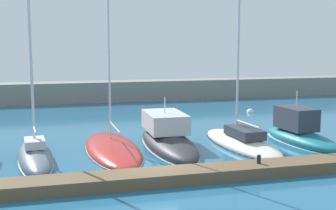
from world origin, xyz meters
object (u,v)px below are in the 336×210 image
at_px(sailboat_slate_second, 35,154).
at_px(sailboat_ivory_fifth, 242,141).
at_px(motorboat_charcoal_fourth, 167,138).
at_px(mooring_buoy_orange, 164,113).
at_px(dock_bollard, 259,159).
at_px(motorboat_teal_sixth, 299,133).
at_px(sailboat_red_third, 113,149).
at_px(mooring_buoy_white, 250,112).

height_order(sailboat_slate_second, sailboat_ivory_fifth, sailboat_ivory_fifth).
distance_m(motorboat_charcoal_fourth, mooring_buoy_orange, 13.73).
bearing_deg(dock_bollard, motorboat_teal_sixth, 44.87).
xyz_separation_m(sailboat_red_third, dock_bollard, (6.49, -6.93, 0.68)).
height_order(motorboat_charcoal_fourth, sailboat_ivory_fifth, sailboat_ivory_fifth).
height_order(motorboat_charcoal_fourth, mooring_buoy_orange, motorboat_charcoal_fourth).
height_order(sailboat_red_third, motorboat_charcoal_fourth, sailboat_red_third).
height_order(sailboat_ivory_fifth, dock_bollard, sailboat_ivory_fifth).
xyz_separation_m(sailboat_ivory_fifth, mooring_buoy_orange, (-1.52, 14.44, -0.32)).
bearing_deg(dock_bollard, sailboat_red_third, 133.13).
distance_m(sailboat_slate_second, mooring_buoy_white, 23.64).
bearing_deg(mooring_buoy_white, sailboat_slate_second, -146.06).
bearing_deg(mooring_buoy_orange, sailboat_ivory_fifth, -83.98).
distance_m(sailboat_slate_second, mooring_buoy_orange, 18.65).
bearing_deg(mooring_buoy_orange, motorboat_teal_sixth, -68.58).
distance_m(motorboat_teal_sixth, mooring_buoy_orange, 15.61).
height_order(motorboat_teal_sixth, dock_bollard, motorboat_teal_sixth).
bearing_deg(motorboat_teal_sixth, motorboat_charcoal_fourth, 78.27).
bearing_deg(motorboat_charcoal_fourth, sailboat_ivory_fifth, -102.55).
height_order(sailboat_ivory_fifth, mooring_buoy_white, sailboat_ivory_fifth).
bearing_deg(sailboat_ivory_fifth, motorboat_teal_sixth, -94.77).
distance_m(sailboat_ivory_fifth, motorboat_teal_sixth, 4.19).
xyz_separation_m(mooring_buoy_orange, mooring_buoy_white, (8.28, -1.61, 0.00)).
bearing_deg(sailboat_slate_second, motorboat_charcoal_fourth, -84.29).
height_order(motorboat_charcoal_fourth, dock_bollard, motorboat_charcoal_fourth).
bearing_deg(sailboat_ivory_fifth, mooring_buoy_orange, 2.24).
relative_size(mooring_buoy_orange, mooring_buoy_white, 1.10).
xyz_separation_m(sailboat_slate_second, mooring_buoy_orange, (11.33, 14.81, -0.40)).
distance_m(motorboat_charcoal_fourth, motorboat_teal_sixth, 8.95).
relative_size(sailboat_slate_second, sailboat_red_third, 0.95).
xyz_separation_m(motorboat_charcoal_fourth, mooring_buoy_white, (11.46, 11.73, -0.57)).
xyz_separation_m(sailboat_slate_second, dock_bollard, (11.06, -5.64, 0.40)).
relative_size(motorboat_charcoal_fourth, mooring_buoy_orange, 12.11).
bearing_deg(motorboat_teal_sixth, sailboat_ivory_fifth, 84.81).
relative_size(motorboat_charcoal_fourth, motorboat_teal_sixth, 1.31).
bearing_deg(sailboat_slate_second, dock_bollard, -121.55).
bearing_deg(sailboat_red_third, motorboat_charcoal_fourth, -88.35).
bearing_deg(mooring_buoy_orange, mooring_buoy_white, -11.03).
relative_size(sailboat_ivory_fifth, mooring_buoy_orange, 23.99).
bearing_deg(motorboat_teal_sixth, mooring_buoy_orange, 17.22).
relative_size(motorboat_charcoal_fourth, sailboat_ivory_fifth, 0.50).
bearing_deg(motorboat_charcoal_fourth, motorboat_teal_sixth, -96.90).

